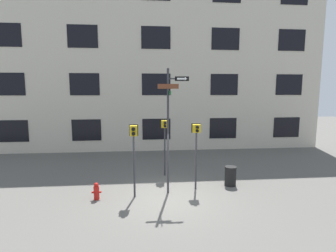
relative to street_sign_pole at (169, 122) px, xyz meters
The scene contains 8 objects.
ground_plane 3.04m from the street_sign_pole, 104.36° to the right, with size 60.00×60.00×0.00m, color #595651.
building_facade 8.69m from the street_sign_pole, 91.01° to the left, with size 24.00×0.64×12.42m.
street_sign_pole is the anchor object (origin of this frame).
pedestrian_signal_left 1.63m from the street_sign_pole, 168.55° to the right, with size 0.35×0.40×2.93m.
pedestrian_signal_right 1.45m from the street_sign_pole, 16.13° to the left, with size 0.38×0.40×2.86m.
pedestrian_signal_across 2.43m from the street_sign_pole, 90.11° to the left, with size 0.39×0.40×2.82m.
fire_hydrant 3.97m from the street_sign_pole, behind, with size 0.38×0.22×0.69m.
trash_bin 3.85m from the street_sign_pole, 12.19° to the left, with size 0.54×0.54×0.88m.
Camera 1 is at (-0.91, -9.88, 4.27)m, focal length 28.00 mm.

